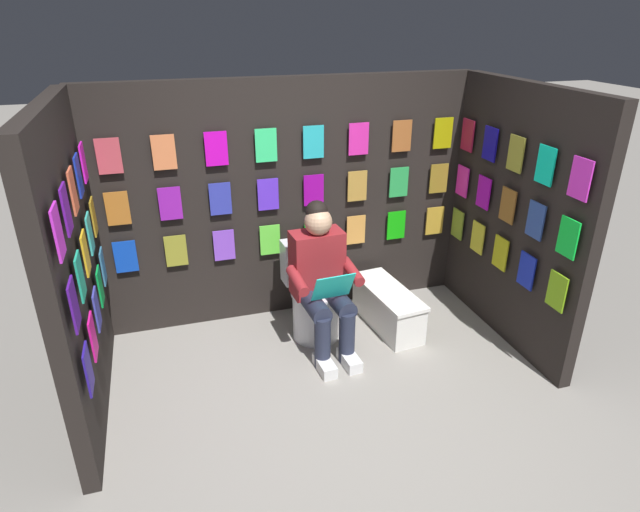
# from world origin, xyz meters

# --- Properties ---
(ground_plane) EXTENTS (30.00, 30.00, 0.00)m
(ground_plane) POSITION_xyz_m (0.00, 0.00, 0.00)
(ground_plane) COLOR gray
(display_wall_back) EXTENTS (3.18, 0.14, 2.01)m
(display_wall_back) POSITION_xyz_m (0.00, -1.71, 1.01)
(display_wall_back) COLOR black
(display_wall_back) RESTS_ON ground
(display_wall_left) EXTENTS (0.14, 1.66, 2.01)m
(display_wall_left) POSITION_xyz_m (-1.59, -0.83, 1.01)
(display_wall_left) COLOR black
(display_wall_left) RESTS_ON ground
(display_wall_right) EXTENTS (0.14, 1.66, 2.01)m
(display_wall_right) POSITION_xyz_m (1.59, -0.83, 1.01)
(display_wall_right) COLOR black
(display_wall_right) RESTS_ON ground
(toilet) EXTENTS (0.42, 0.56, 0.77)m
(toilet) POSITION_xyz_m (-0.07, -1.25, 0.33)
(toilet) COLOR white
(toilet) RESTS_ON ground
(person_reading) EXTENTS (0.54, 0.70, 1.19)m
(person_reading) POSITION_xyz_m (-0.08, -1.02, 0.60)
(person_reading) COLOR maroon
(person_reading) RESTS_ON ground
(comic_longbox_near) EXTENTS (0.38, 0.83, 0.35)m
(comic_longbox_near) POSITION_xyz_m (-0.70, -1.14, 0.18)
(comic_longbox_near) COLOR white
(comic_longbox_near) RESTS_ON ground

